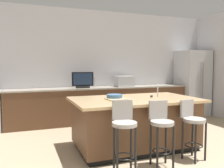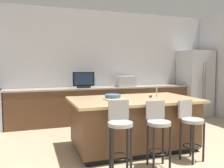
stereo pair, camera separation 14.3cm
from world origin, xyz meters
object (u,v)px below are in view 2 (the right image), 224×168
at_px(kitchen_island, 133,123).
at_px(microwave, 126,81).
at_px(cutting_board, 115,99).
at_px(bar_stool_center, 158,128).
at_px(refrigerator, 195,83).
at_px(bar_stool_left, 120,130).
at_px(fruit_bowl, 113,97).
at_px(bar_stool_right, 191,125).
at_px(cell_phone, 111,98).
at_px(tv_remote, 151,96).
at_px(tv_monitor, 84,81).

distance_m(kitchen_island, microwave, 2.33).
bearing_deg(microwave, cutting_board, -116.60).
bearing_deg(bar_stool_center, refrigerator, 52.34).
bearing_deg(bar_stool_left, fruit_bowl, 87.51).
height_order(bar_stool_right, cell_phone, bar_stool_right).
bearing_deg(bar_stool_left, microwave, 77.54).
bearing_deg(fruit_bowl, tv_remote, 0.34).
height_order(bar_stool_right, fruit_bowl, fruit_bowl).
relative_size(kitchen_island, bar_stool_right, 2.38).
bearing_deg(tv_remote, cutting_board, -139.15).
bearing_deg(fruit_bowl, cell_phone, 97.50).
relative_size(microwave, bar_stool_right, 0.51).
distance_m(refrigerator, microwave, 2.20).
xyz_separation_m(cell_phone, cutting_board, (0.00, -0.17, 0.01)).
relative_size(kitchen_island, cell_phone, 14.90).
bearing_deg(cell_phone, bar_stool_left, -69.34).
distance_m(tv_monitor, tv_remote, 2.17).
bearing_deg(fruit_bowl, cutting_board, -91.35).
bearing_deg(kitchen_island, cutting_board, -175.04).
bearing_deg(kitchen_island, bar_stool_right, -52.16).
bearing_deg(fruit_bowl, refrigerator, 30.86).
bearing_deg(tv_remote, refrigerator, 69.63).
height_order(kitchen_island, fruit_bowl, fruit_bowl).
bearing_deg(bar_stool_left, tv_monitor, 98.35).
relative_size(refrigerator, bar_stool_right, 2.05).
relative_size(kitchen_island, fruit_bowl, 8.05).
xyz_separation_m(bar_stool_left, cell_phone, (0.23, 1.02, 0.30)).
xyz_separation_m(tv_monitor, cell_phone, (0.08, -1.94, -0.20)).
height_order(bar_stool_center, cutting_board, bar_stool_center).
bearing_deg(bar_stool_right, cutting_board, 129.04).
height_order(tv_monitor, cell_phone, tv_monitor).
height_order(kitchen_island, cell_phone, cell_phone).
bearing_deg(bar_stool_center, cutting_board, 121.49).
bearing_deg(cutting_board, tv_remote, 8.93).
height_order(refrigerator, cell_phone, refrigerator).
xyz_separation_m(refrigerator, bar_stool_right, (-2.30, -2.84, -0.41)).
distance_m(bar_stool_left, cell_phone, 1.09).
relative_size(bar_stool_left, tv_remote, 5.92).
relative_size(tv_monitor, bar_stool_left, 0.55).
distance_m(kitchen_island, bar_stool_left, 1.08).
bearing_deg(microwave, bar_stool_left, -113.55).
bearing_deg(kitchen_island, microwave, 71.39).
xyz_separation_m(cell_phone, tv_remote, (0.76, -0.05, 0.01)).
xyz_separation_m(fruit_bowl, cutting_board, (-0.00, -0.11, -0.03)).
height_order(refrigerator, bar_stool_right, refrigerator).
relative_size(refrigerator, fruit_bowl, 6.95).
height_order(microwave, tv_remote, microwave).
relative_size(bar_stool_right, cell_phone, 6.27).
distance_m(bar_stool_right, fruit_bowl, 1.37).
distance_m(refrigerator, bar_stool_left, 4.59).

